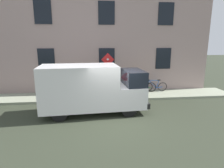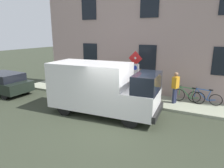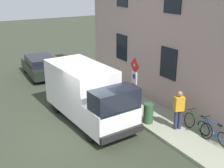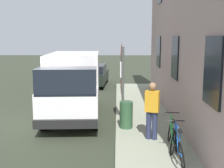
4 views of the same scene
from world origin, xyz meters
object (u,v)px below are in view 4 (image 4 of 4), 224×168
object	(u,v)px
delivery_van	(73,83)
pedestrian	(152,109)
sign_post_stacked	(122,74)
litter_bin	(126,115)
parked_hatchback	(93,74)
bicycle_blue	(178,146)
bicycle_green	(172,135)

from	to	relation	value
delivery_van	pedestrian	bearing A→B (deg)	39.37
sign_post_stacked	pedestrian	xyz separation A→B (m)	(0.88, -2.01, -0.77)
litter_bin	parked_hatchback	bearing A→B (deg)	101.41
sign_post_stacked	litter_bin	distance (m)	1.56
bicycle_blue	litter_bin	bearing A→B (deg)	27.54
sign_post_stacked	delivery_van	distance (m)	2.22
sign_post_stacked	pedestrian	world-z (taller)	sign_post_stacked
delivery_van	pedestrian	distance (m)	4.12
sign_post_stacked	bicycle_green	bearing A→B (deg)	-63.28
parked_hatchback	pedestrian	world-z (taller)	pedestrian
parked_hatchback	litter_bin	xyz separation A→B (m)	(1.90, -9.43, -0.14)
delivery_van	parked_hatchback	size ratio (longest dim) A/B	1.33
bicycle_green	parked_hatchback	bearing A→B (deg)	22.11
delivery_van	bicycle_blue	distance (m)	5.64
litter_bin	sign_post_stacked	bearing A→B (deg)	99.18
litter_bin	bicycle_green	bearing A→B (deg)	-55.73
sign_post_stacked	bicycle_blue	xyz separation A→B (m)	(1.35, -3.51, -1.33)
bicycle_blue	litter_bin	distance (m)	2.86
sign_post_stacked	bicycle_blue	world-z (taller)	sign_post_stacked
delivery_van	bicycle_green	xyz separation A→B (m)	(3.26, -3.70, -0.82)
litter_bin	bicycle_blue	bearing A→B (deg)	-65.08
sign_post_stacked	parked_hatchback	world-z (taller)	sign_post_stacked
delivery_van	litter_bin	distance (m)	2.92
bicycle_green	pedestrian	xyz separation A→B (m)	(-0.48, 0.67, 0.56)
parked_hatchback	bicycle_blue	distance (m)	12.42
pedestrian	litter_bin	size ratio (longest dim) A/B	1.91
bicycle_green	litter_bin	distance (m)	2.14
sign_post_stacked	litter_bin	bearing A→B (deg)	-80.82
delivery_van	pedestrian	xyz separation A→B (m)	(2.78, -3.03, -0.26)
pedestrian	litter_bin	xyz separation A→B (m)	(-0.73, 1.09, -0.48)
delivery_van	litter_bin	size ratio (longest dim) A/B	6.04
parked_hatchback	bicycle_blue	xyz separation A→B (m)	(3.11, -12.02, -0.22)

